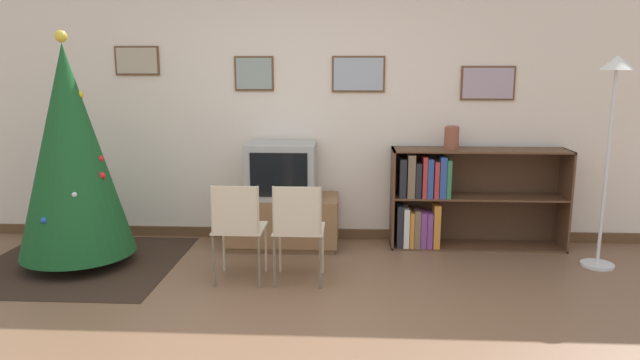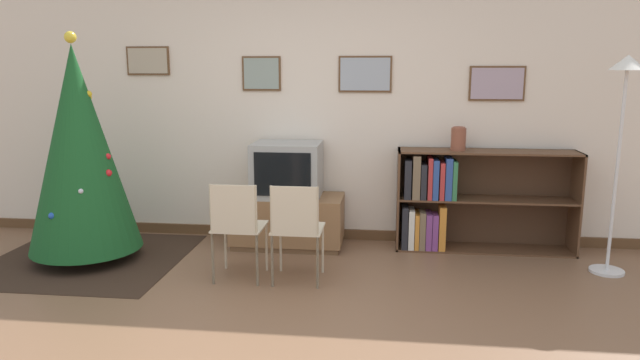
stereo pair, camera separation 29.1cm
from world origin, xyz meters
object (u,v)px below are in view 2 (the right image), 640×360
folding_chair_left (237,225)px  vase (458,138)px  tv_console (288,221)px  television (287,170)px  standing_lamp (623,108)px  christmas_tree (80,150)px  bookshelf (455,200)px  folding_chair_right (296,227)px

folding_chair_left → vase: size_ratio=3.71×
tv_console → vase: bearing=2.9°
television → standing_lamp: bearing=-8.4°
christmas_tree → vase: christmas_tree is taller
bookshelf → standing_lamp: 1.61m
television → folding_chair_left: (-0.24, -0.97, -0.28)m
tv_console → standing_lamp: 3.07m
standing_lamp → tv_console: bearing=171.5°
folding_chair_left → standing_lamp: bearing=10.3°
christmas_tree → bookshelf: bearing=12.0°
tv_console → vase: size_ratio=4.83×
tv_console → folding_chair_left: 1.03m
folding_chair_left → vase: vase is taller
folding_chair_right → vase: (1.35, 1.06, 0.59)m
folding_chair_right → bookshelf: bearing=38.3°
tv_console → bookshelf: bookshelf is taller
christmas_tree → standing_lamp: 4.57m
folding_chair_right → standing_lamp: size_ratio=0.45×
christmas_tree → folding_chair_left: size_ratio=2.44×
christmas_tree → folding_chair_right: size_ratio=2.44×
tv_console → bookshelf: size_ratio=0.65×
standing_lamp → vase: bearing=157.7°
tv_console → folding_chair_left: bearing=-103.9°
folding_chair_right → bookshelf: bookshelf is taller
tv_console → christmas_tree: bearing=-160.5°
christmas_tree → bookshelf: size_ratio=1.21×
tv_console → folding_chair_right: folding_chair_right is taller
television → tv_console: bearing=90.0°
tv_console → folding_chair_right: (0.24, -0.97, 0.22)m
television → vase: (1.60, 0.08, 0.31)m
folding_chair_right → folding_chair_left: bearing=180.0°
christmas_tree → television: (1.73, 0.61, -0.25)m
folding_chair_left → standing_lamp: 3.24m
tv_console → vase: vase is taller
folding_chair_left → folding_chair_right: 0.48m
folding_chair_left → tv_console: bearing=76.1°
christmas_tree → tv_console: christmas_tree is taller
folding_chair_right → bookshelf: size_ratio=0.50×
vase → christmas_tree: bearing=-168.2°
tv_console → folding_chair_right: 1.03m
folding_chair_right → standing_lamp: bearing=12.1°
bookshelf → folding_chair_right: bearing=-141.7°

